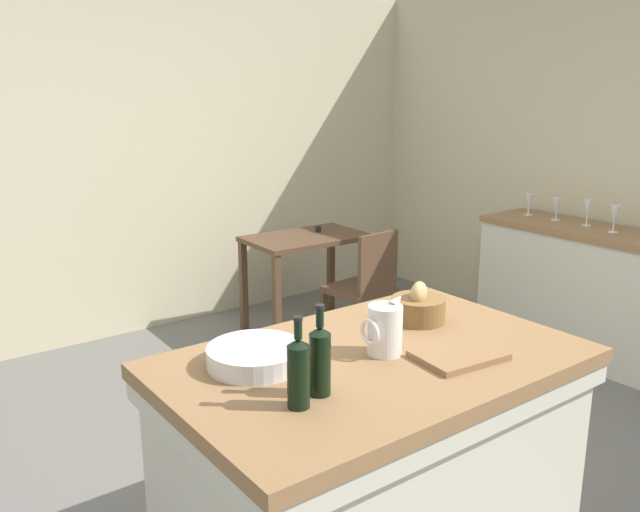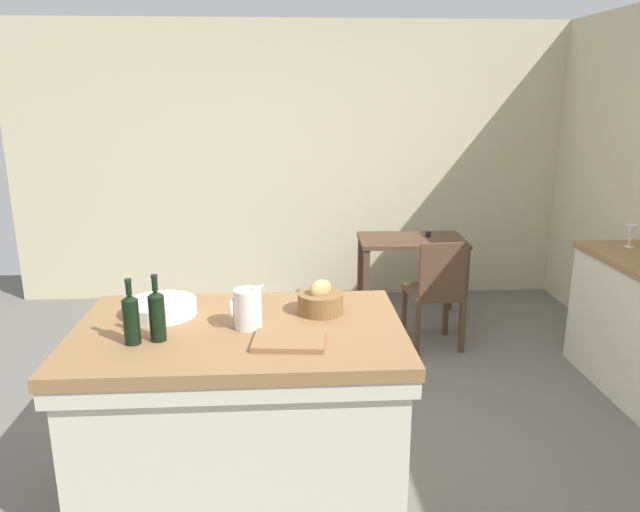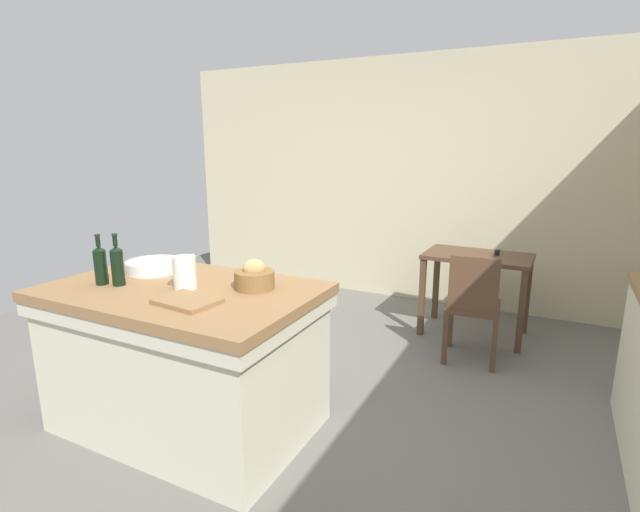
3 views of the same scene
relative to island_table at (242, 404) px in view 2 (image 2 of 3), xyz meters
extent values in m
plane|color=#66635E|center=(0.34, 0.48, -0.48)|extent=(6.76, 6.76, 0.00)
cube|color=beige|center=(0.34, 3.08, 0.82)|extent=(5.32, 0.12, 2.60)
cube|color=olive|center=(0.00, 0.00, 0.38)|extent=(1.56, 0.99, 0.06)
cube|color=beige|center=(0.00, 0.00, 0.31)|extent=(1.54, 0.97, 0.08)
cube|color=beige|center=(0.00, 0.00, -0.06)|extent=(1.48, 0.91, 0.82)
cube|color=#513826|center=(1.32, 2.28, 0.25)|extent=(0.92, 0.59, 0.04)
cube|color=#513826|center=(0.90, 2.05, -0.12)|extent=(0.05, 0.05, 0.71)
cube|color=#513826|center=(1.73, 2.02, -0.12)|extent=(0.05, 0.05, 0.71)
cube|color=#513826|center=(0.91, 2.54, -0.12)|extent=(0.05, 0.05, 0.71)
cube|color=#513826|center=(1.74, 2.51, -0.12)|extent=(0.05, 0.05, 0.71)
cylinder|color=black|center=(1.47, 2.33, 0.29)|extent=(0.04, 0.04, 0.05)
cube|color=#513826|center=(1.39, 1.73, -0.04)|extent=(0.43, 0.43, 0.04)
cube|color=#513826|center=(1.40, 1.55, 0.20)|extent=(0.36, 0.06, 0.42)
cube|color=#513826|center=(1.55, 1.92, -0.27)|extent=(0.04, 0.04, 0.42)
cube|color=#513826|center=(1.19, 1.89, -0.27)|extent=(0.04, 0.04, 0.42)
cube|color=#513826|center=(1.58, 1.56, -0.27)|extent=(0.04, 0.04, 0.42)
cube|color=#513826|center=(1.22, 1.53, -0.27)|extent=(0.04, 0.04, 0.42)
cylinder|color=silver|center=(0.05, -0.01, 0.50)|extent=(0.13, 0.13, 0.19)
cone|color=silver|center=(0.10, -0.01, 0.61)|extent=(0.07, 0.04, 0.06)
torus|color=silver|center=(-0.03, -0.01, 0.51)|extent=(0.02, 0.10, 0.10)
cylinder|color=silver|center=(-0.40, 0.19, 0.44)|extent=(0.35, 0.35, 0.07)
cylinder|color=brown|center=(0.40, 0.17, 0.46)|extent=(0.23, 0.23, 0.10)
ellipsoid|color=tan|center=(0.40, 0.17, 0.53)|extent=(0.14, 0.13, 0.10)
cube|color=olive|center=(0.23, -0.21, 0.42)|extent=(0.34, 0.26, 0.02)
cylinder|color=black|center=(-0.35, -0.13, 0.51)|extent=(0.07, 0.07, 0.21)
cone|color=black|center=(-0.35, -0.13, 0.63)|extent=(0.07, 0.07, 0.02)
cylinder|color=black|center=(-0.35, -0.13, 0.68)|extent=(0.03, 0.03, 0.07)
cylinder|color=black|center=(-0.35, -0.13, 0.71)|extent=(0.03, 0.03, 0.01)
cylinder|color=black|center=(-0.45, -0.16, 0.51)|extent=(0.07, 0.07, 0.20)
cone|color=black|center=(-0.45, -0.16, 0.62)|extent=(0.07, 0.07, 0.02)
cylinder|color=black|center=(-0.45, -0.16, 0.67)|extent=(0.03, 0.03, 0.07)
cylinder|color=black|center=(-0.45, -0.16, 0.70)|extent=(0.03, 0.03, 0.01)
cylinder|color=white|center=(2.64, 1.26, 0.43)|extent=(0.06, 0.06, 0.00)
cylinder|color=white|center=(2.64, 1.26, 0.47)|extent=(0.01, 0.01, 0.06)
cone|color=white|center=(2.64, 1.26, 0.55)|extent=(0.07, 0.07, 0.09)
camera|label=1|loc=(-1.53, -1.72, 1.39)|focal=37.30mm
camera|label=2|loc=(0.22, -2.66, 1.48)|focal=33.52mm
camera|label=3|loc=(1.89, -1.97, 1.20)|focal=26.42mm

